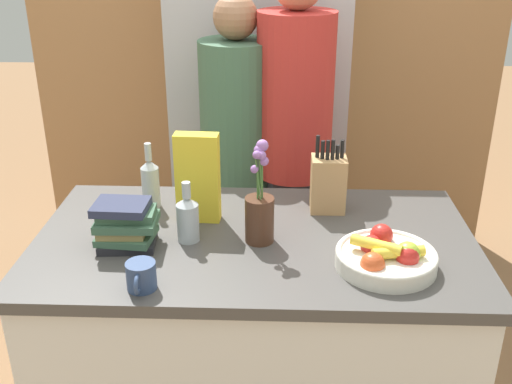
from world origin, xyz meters
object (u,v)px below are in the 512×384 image
Objects in this scene: fruit_bowl at (387,256)px; person_at_sink at (237,156)px; knife_block at (328,183)px; bottle_oil at (150,182)px; book_stack at (126,225)px; refrigerator at (259,108)px; flower_vase at (260,212)px; coffee_mug at (141,276)px; person_in_blue at (294,141)px; cereal_box at (198,178)px; bottle_vinegar at (188,218)px.

person_at_sink reaches higher than fruit_bowl.
knife_block is 0.65m from bottle_oil.
book_stack is 0.30m from bottle_oil.
refrigerator reaches higher than bottle_oil.
bottle_oil is (-0.41, 0.25, -0.01)m from flower_vase.
person_at_sink is (-0.13, 0.79, -0.11)m from flower_vase.
person_at_sink reaches higher than coffee_mug.
flower_vase reaches higher than knife_block.
person_in_blue is (-0.11, 0.52, -0.02)m from knife_block.
refrigerator is 7.88× the size of bottle_oil.
cereal_box is at bearing -27.92° from bottle_oil.
coffee_mug is at bearing -67.99° from book_stack.
knife_block is 0.47m from cereal_box.
flower_vase is 1.74× the size of book_stack.
person_at_sink is (0.28, 0.54, -0.10)m from bottle_oil.
fruit_bowl is 1.54× the size of book_stack.
flower_vase is 0.81m from person_at_sink.
person_in_blue is (0.56, 0.81, 0.01)m from book_stack.
book_stack is at bearing -145.32° from person_in_blue.
book_stack is (-0.67, -0.30, -0.03)m from knife_block.
person_in_blue is (0.46, 1.06, 0.04)m from coffee_mug.
person_in_blue is at bearing -73.80° from refrigerator.
person_at_sink is at bearing 123.82° from knife_block.
book_stack is at bearing -105.38° from refrigerator.
flower_vase is at bearing -88.14° from refrigerator.
refrigerator is 1.11× the size of person_in_blue.
cereal_box reaches higher than knife_block.
refrigerator is at bearing 71.80° from bottle_oil.
fruit_bowl is at bearing -26.46° from cereal_box.
book_stack is (-0.39, -1.41, 0.01)m from refrigerator.
knife_block reaches higher than book_stack.
book_stack is at bearing -136.84° from cereal_box.
refrigerator reaches higher than person_at_sink.
book_stack is 0.12× the size of person_at_sink.
refrigerator is 9.72× the size of book_stack.
coffee_mug is (-0.57, -0.55, -0.06)m from knife_block.
refrigerator reaches higher than fruit_bowl.
book_stack is (-0.82, 0.11, 0.04)m from fruit_bowl.
bottle_oil is (-0.08, 0.55, 0.06)m from coffee_mug.
person_at_sink is (-0.52, 0.95, -0.04)m from fruit_bowl.
coffee_mug is (-0.11, -0.45, -0.12)m from cereal_box.
knife_block is at bearing 11.89° from cereal_box.
flower_vase is 1.67× the size of bottle_vinegar.
coffee_mug is 0.07× the size of person_in_blue.
coffee_mug is 0.31m from bottle_vinegar.
fruit_bowl is (0.44, -1.51, -0.02)m from refrigerator.
refrigerator is at bearing 74.62° from book_stack.
bottle_oil is (-0.65, 0.00, -0.01)m from knife_block.
cereal_box is at bearing -98.24° from refrigerator.
person_at_sink is (0.31, 0.84, -0.08)m from book_stack.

